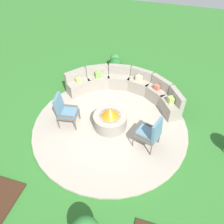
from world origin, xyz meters
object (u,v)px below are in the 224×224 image
object	(u,v)px
lounge_chair_front_right	(150,133)
potted_plant_2	(115,60)
fire_pit	(110,119)
curved_stone_bench	(126,87)
potted_plant_1	(116,66)
lounge_chair_front_left	(65,110)

from	to	relation	value
lounge_chair_front_right	potted_plant_2	xyz separation A→B (m)	(-2.12, 3.72, -0.25)
lounge_chair_front_right	fire_pit	bearing A→B (deg)	88.09
curved_stone_bench	potted_plant_2	distance (m)	1.88
fire_pit	potted_plant_1	size ratio (longest dim) A/B	1.43
curved_stone_bench	lounge_chair_front_right	size ratio (longest dim) A/B	3.93
lounge_chair_front_left	lounge_chair_front_right	size ratio (longest dim) A/B	1.03
potted_plant_1	potted_plant_2	size ratio (longest dim) A/B	1.14
fire_pit	potted_plant_1	xyz separation A→B (m)	(-0.67, 2.86, 0.06)
fire_pit	lounge_chair_front_right	size ratio (longest dim) A/B	0.99
fire_pit	potted_plant_1	bearing A→B (deg)	103.21
curved_stone_bench	potted_plant_2	world-z (taller)	curved_stone_bench
potted_plant_2	fire_pit	bearing A→B (deg)	-75.86
curved_stone_bench	lounge_chair_front_left	xyz separation A→B (m)	(-1.40, -1.94, 0.22)
lounge_chair_front_right	potted_plant_1	world-z (taller)	lounge_chair_front_right
lounge_chair_front_left	lounge_chair_front_right	xyz separation A→B (m)	(2.61, -0.13, -0.01)
fire_pit	curved_stone_bench	xyz separation A→B (m)	(0.08, 1.64, 0.07)
potted_plant_2	lounge_chair_front_right	bearing A→B (deg)	-60.37
curved_stone_bench	fire_pit	bearing A→B (deg)	-92.73
fire_pit	potted_plant_1	world-z (taller)	fire_pit
fire_pit	lounge_chair_front_left	bearing A→B (deg)	-166.92
fire_pit	potted_plant_2	world-z (taller)	fire_pit
lounge_chair_front_right	potted_plant_1	xyz separation A→B (m)	(-1.96, 3.29, -0.21)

